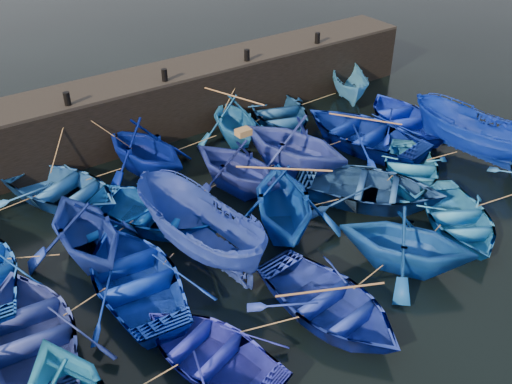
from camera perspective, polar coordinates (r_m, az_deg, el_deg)
ground at (r=18.06m, az=5.87°, el=-6.44°), size 120.00×120.00×0.00m
quay_wall at (r=24.98m, az=-9.76°, el=8.63°), size 26.00×2.50×2.50m
quay_top at (r=24.48m, az=-10.06°, el=11.41°), size 26.00×2.50×0.12m
bollard_1 at (r=22.31m, az=-18.37°, el=8.85°), size 0.24×0.24×0.50m
bollard_2 at (r=23.60m, az=-9.14°, el=11.48°), size 0.24×0.24×0.50m
bollard_3 at (r=25.46m, az=-0.92°, el=13.53°), size 0.24×0.24×0.50m
bollard_4 at (r=27.78m, az=6.16°, el=15.07°), size 0.24×0.24×0.50m
boat_1 at (r=21.32m, az=-18.84°, el=0.31°), size 5.33×5.94×1.01m
boat_2 at (r=21.89m, az=-11.17°, el=4.38°), size 4.60×5.03×2.25m
boat_3 at (r=23.84m, az=-2.19°, el=7.24°), size 4.27×4.64×2.04m
boat_4 at (r=25.62m, az=2.31°, el=7.93°), size 4.90×5.82×1.03m
boat_5 at (r=28.21m, az=9.36°, el=10.56°), size 3.43×4.18×1.55m
boat_7 at (r=17.99m, az=-16.70°, el=-3.54°), size 3.75×4.33×2.25m
boat_8 at (r=19.26m, az=-9.76°, el=-2.01°), size 5.79×6.12×1.03m
boat_9 at (r=20.49m, az=-1.92°, el=2.78°), size 4.37×4.80×2.18m
boat_10 at (r=21.66m, az=3.78°, el=4.96°), size 5.31×5.72×2.46m
boat_11 at (r=24.16m, az=10.69°, el=5.88°), size 5.11×6.36×1.17m
boat_12 at (r=26.04m, az=14.51°, el=7.24°), size 4.73×5.60×0.99m
boat_13 at (r=16.09m, az=-21.71°, el=-12.81°), size 4.08×5.34×1.03m
boat_14 at (r=16.84m, az=-11.97°, el=-8.24°), size 4.13×5.42×1.05m
boat_15 at (r=17.41m, az=-5.78°, el=-3.85°), size 2.91×5.60×2.06m
boat_16 at (r=18.37m, az=2.72°, el=-0.90°), size 5.58×5.81×2.36m
boat_17 at (r=20.54m, az=11.30°, el=0.38°), size 6.20×6.44×1.09m
boat_18 at (r=22.20m, az=15.18°, el=2.21°), size 5.24×5.26×0.90m
boat_19 at (r=24.18m, az=20.96°, el=5.35°), size 3.15×5.62×2.05m
boat_21 at (r=14.73m, az=-4.61°, el=-15.58°), size 4.17×4.91×0.86m
boat_22 at (r=15.87m, az=7.33°, el=-11.01°), size 3.82×5.00×0.97m
boat_23 at (r=17.45m, az=14.82°, el=-4.71°), size 5.16×5.31×2.13m
boat_24 at (r=19.98m, az=19.54°, el=-2.47°), size 4.76×5.26×0.90m
wooden_crate at (r=20.05m, az=-1.27°, el=6.01°), size 0.52×0.38×0.23m
mooring_ropes at (r=20.90m, az=-3.13°, el=2.77°), size 18.46×11.72×2.10m
loose_oars at (r=19.90m, az=4.63°, el=3.60°), size 9.93×12.05×1.45m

